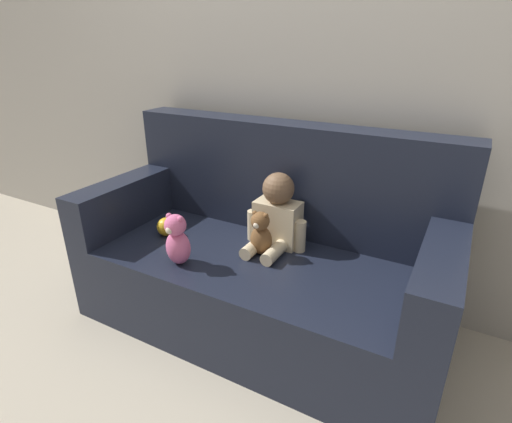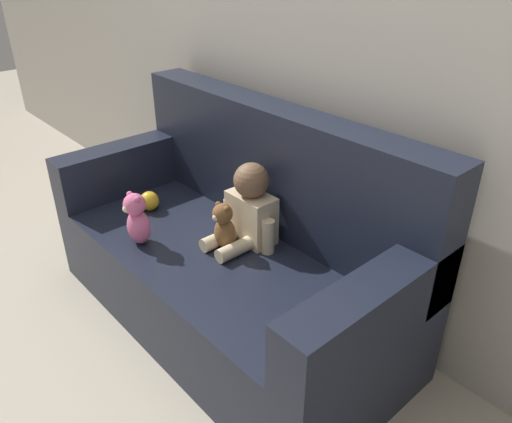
{
  "view_description": "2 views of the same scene",
  "coord_description": "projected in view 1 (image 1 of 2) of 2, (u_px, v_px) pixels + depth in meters",
  "views": [
    {
      "loc": [
        0.81,
        -1.49,
        1.37
      ],
      "look_at": [
        0.01,
        -0.04,
        0.65
      ],
      "focal_mm": 28.0,
      "sensor_mm": 36.0,
      "label": 1
    },
    {
      "loc": [
        1.49,
        -1.13,
        1.62
      ],
      "look_at": [
        0.2,
        0.02,
        0.67
      ],
      "focal_mm": 35.0,
      "sensor_mm": 36.0,
      "label": 2
    }
  ],
  "objects": [
    {
      "name": "ground_plane",
      "position": [
        258.0,
        322.0,
        2.1
      ],
      "size": [
        12.0,
        12.0,
        0.0
      ],
      "primitive_type": "plane",
      "color": "#B7AD99"
    },
    {
      "name": "teddy_bear_brown",
      "position": [
        260.0,
        235.0,
        1.88
      ],
      "size": [
        0.13,
        0.1,
        0.22
      ],
      "color": "brown",
      "rests_on": "couch"
    },
    {
      "name": "person_baby",
      "position": [
        276.0,
        216.0,
        1.95
      ],
      "size": [
        0.32,
        0.31,
        0.37
      ],
      "color": "beige",
      "rests_on": "couch"
    },
    {
      "name": "toy_ball",
      "position": [
        166.0,
        227.0,
        2.09
      ],
      "size": [
        0.1,
        0.1,
        0.1
      ],
      "color": "gold",
      "rests_on": "couch"
    },
    {
      "name": "wall_back",
      "position": [
        306.0,
        53.0,
        1.97
      ],
      "size": [
        8.0,
        0.05,
        2.6
      ],
      "color": "#ADA89E",
      "rests_on": "ground_plane"
    },
    {
      "name": "couch",
      "position": [
        265.0,
        260.0,
        2.02
      ],
      "size": [
        1.75,
        0.81,
        0.99
      ],
      "color": "black",
      "rests_on": "ground_plane"
    },
    {
      "name": "plush_toy_side",
      "position": [
        177.0,
        240.0,
        1.79
      ],
      "size": [
        0.12,
        0.11,
        0.25
      ],
      "color": "#DB6699",
      "rests_on": "couch"
    }
  ]
}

